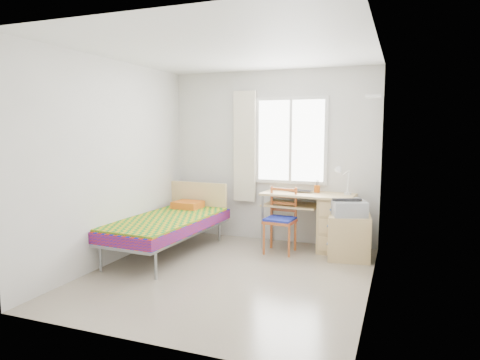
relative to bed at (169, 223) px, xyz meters
name	(u,v)px	position (x,y,z in m)	size (l,w,h in m)	color
floor	(229,275)	(1.12, -0.55, -0.43)	(3.50, 3.50, 0.00)	#BCAD93
ceiling	(228,50)	(1.12, -0.55, 2.17)	(3.50, 3.50, 0.00)	white
wall_back	(272,157)	(1.12, 1.20, 0.87)	(3.20, 3.20, 0.00)	silver
wall_left	(113,162)	(-0.48, -0.55, 0.87)	(3.50, 3.50, 0.00)	silver
wall_right	(373,171)	(2.72, -0.55, 0.87)	(3.50, 3.50, 0.00)	silver
window	(291,141)	(1.42, 1.18, 1.12)	(1.10, 0.04, 1.30)	white
curtain	(245,147)	(0.70, 1.13, 1.02)	(0.35, 0.05, 1.70)	beige
floating_shelf	(374,96)	(2.61, 0.85, 1.72)	(0.20, 0.32, 0.03)	white
bed	(169,223)	(0.00, 0.00, 0.00)	(1.07, 2.10, 0.89)	gray
desk	(332,220)	(2.09, 0.92, 0.01)	(1.32, 0.67, 0.81)	#E2C777
chair	(281,216)	(1.44, 0.62, 0.08)	(0.43, 0.43, 0.92)	#AF3D21
cabinet	(349,237)	(2.37, 0.61, -0.14)	(0.60, 0.55, 0.59)	tan
printer	(348,207)	(2.34, 0.64, 0.26)	(0.56, 0.60, 0.21)	#9D9FA4
laptop	(298,192)	(1.60, 0.95, 0.39)	(0.36, 0.23, 0.03)	black
pen_cup	(317,189)	(1.85, 1.05, 0.43)	(0.08, 0.08, 0.10)	orange
task_lamp	(343,177)	(2.23, 0.87, 0.63)	(0.23, 0.32, 0.41)	white
book	(294,207)	(1.54, 0.92, 0.16)	(0.16, 0.22, 0.02)	gray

